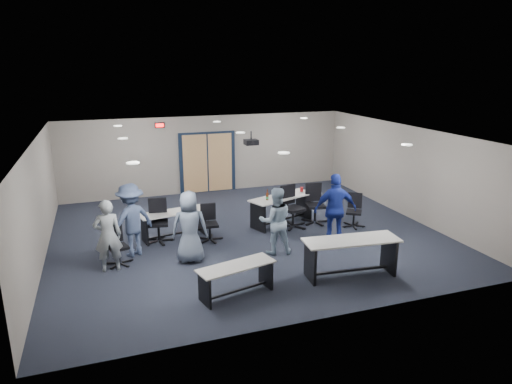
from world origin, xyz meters
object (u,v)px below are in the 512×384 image
object	(u,v)px
person_plaid	(190,227)
chair_back_b	(210,223)
chair_loose_right	(354,211)
person_lightblue	(276,221)
table_front_left	(236,275)
chair_back_c	(293,207)
chair_back_d	(315,204)
person_back	(131,220)
person_navy	(335,209)
chair_loose_left	(118,246)
person_gray	(108,236)
table_back_left	(174,220)
table_back_right	(282,205)
chair_back_a	(158,221)
table_front_right	(351,251)

from	to	relation	value
person_plaid	chair_back_b	bearing A→B (deg)	-111.90
chair_loose_right	person_lightblue	bearing A→B (deg)	-125.82
table_front_left	chair_back_c	bearing A→B (deg)	37.06
chair_back_d	person_back	bearing A→B (deg)	-163.79
table_front_left	person_plaid	bearing A→B (deg)	92.00
chair_loose_right	person_navy	bearing A→B (deg)	-105.74
chair_back_d	chair_loose_left	xyz separation A→B (m)	(-5.48, -1.09, -0.11)
chair_back_b	person_lightblue	world-z (taller)	person_lightblue
table_front_left	person_gray	world-z (taller)	person_gray
person_lightblue	person_navy	size ratio (longest dim) A/B	0.89
person_gray	chair_loose_right	bearing A→B (deg)	-175.99
chair_back_b	person_back	xyz separation A→B (m)	(-1.95, -0.30, 0.41)
table_back_left	person_back	bearing A→B (deg)	-153.86
table_back_right	person_back	world-z (taller)	person_back
chair_back_a	chair_loose_right	distance (m)	5.36
person_navy	table_back_left	bearing A→B (deg)	-12.79
chair_back_d	person_back	xyz separation A→B (m)	(-5.12, -0.63, 0.31)
chair_loose_left	person_plaid	xyz separation A→B (m)	(1.59, -0.35, 0.38)
table_back_left	table_front_left	bearing A→B (deg)	-89.76
table_front_right	person_navy	distance (m)	1.84
table_front_left	person_gray	distance (m)	3.08
table_front_left	person_back	size ratio (longest dim) A/B	0.94
person_plaid	chair_loose_right	bearing A→B (deg)	-159.36
person_lightblue	chair_back_d	bearing A→B (deg)	-129.02
table_back_right	person_gray	bearing A→B (deg)	178.19
chair_loose_left	person_navy	distance (m)	5.28
table_back_right	person_lightblue	world-z (taller)	person_lightblue
table_front_right	person_navy	bearing A→B (deg)	78.05
table_front_right	chair_back_c	world-z (taller)	chair_back_c
chair_back_a	person_navy	xyz separation A→B (m)	(4.19, -1.58, 0.36)
chair_back_b	chair_loose_right	distance (m)	4.07
chair_back_b	chair_back_d	size ratio (longest dim) A/B	0.84
chair_back_b	chair_back_d	bearing A→B (deg)	10.10
chair_back_a	chair_back_d	bearing A→B (deg)	8.50
chair_back_a	table_back_right	bearing A→B (deg)	12.88
person_gray	person_plaid	xyz separation A→B (m)	(1.78, -0.10, 0.02)
chair_back_a	person_navy	world-z (taller)	person_navy
chair_loose_left	table_back_left	bearing A→B (deg)	24.28
chair_loose_right	person_lightblue	xyz separation A→B (m)	(-2.75, -1.00, 0.35)
person_lightblue	chair_back_b	bearing A→B (deg)	-34.93
chair_back_c	person_navy	size ratio (longest dim) A/B	0.64
table_front_left	chair_back_a	xyz separation A→B (m)	(-1.08, 3.34, 0.12)
chair_loose_right	person_navy	world-z (taller)	person_navy
table_back_right	person_gray	size ratio (longest dim) A/B	1.29
chair_back_c	person_gray	world-z (taller)	person_gray
table_back_right	chair_loose_left	bearing A→B (deg)	176.06
table_back_left	person_navy	xyz separation A→B (m)	(3.77, -1.77, 0.43)
table_front_right	chair_back_a	bearing A→B (deg)	143.49
chair_back_d	person_plaid	xyz separation A→B (m)	(-3.89, -1.44, 0.27)
person_gray	person_lightblue	distance (m)	3.82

